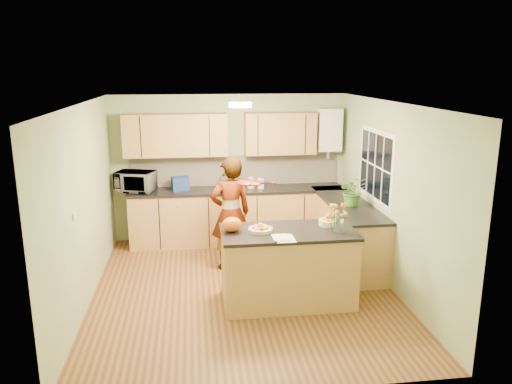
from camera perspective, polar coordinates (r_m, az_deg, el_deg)
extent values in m
plane|color=#573119|center=(6.91, -1.41, -11.07)|extent=(4.50, 4.50, 0.00)
cube|color=silver|center=(6.27, -1.55, 10.09)|extent=(4.00, 4.50, 0.02)
cube|color=gray|center=(8.66, -3.03, 2.82)|extent=(4.00, 0.02, 2.50)
cube|color=gray|center=(4.36, 1.64, -8.63)|extent=(4.00, 0.02, 2.50)
cube|color=gray|center=(6.59, -19.05, -1.54)|extent=(0.02, 4.50, 2.50)
cube|color=gray|center=(6.97, 15.12, -0.43)|extent=(0.02, 4.50, 2.50)
cube|color=#AF8546|center=(8.57, -2.13, -2.80)|extent=(3.60, 0.60, 0.90)
cube|color=black|center=(8.44, -2.16, 0.24)|extent=(3.64, 0.62, 0.04)
cube|color=#AF8546|center=(7.85, 10.37, -4.62)|extent=(0.60, 2.20, 0.90)
cube|color=black|center=(7.71, 10.46, -1.32)|extent=(0.62, 2.24, 0.04)
cube|color=beige|center=(8.67, -2.35, 2.49)|extent=(3.60, 0.02, 0.52)
cube|color=#AF8546|center=(8.38, -9.17, 6.44)|extent=(1.70, 0.34, 0.70)
cube|color=#AF8546|center=(8.51, 2.77, 6.71)|extent=(1.20, 0.34, 0.70)
cube|color=white|center=(8.70, 8.32, 7.08)|extent=(0.40, 0.30, 0.72)
cylinder|color=silver|center=(8.75, 8.23, 4.48)|extent=(0.06, 0.06, 0.20)
cube|color=white|center=(7.44, 13.48, 2.95)|extent=(0.01, 1.30, 1.05)
cube|color=black|center=(7.44, 13.45, 2.95)|extent=(0.01, 1.18, 0.92)
cube|color=white|center=(6.01, -20.05, -2.59)|extent=(0.02, 0.09, 0.09)
cylinder|color=#FFEABF|center=(6.57, -1.82, 9.92)|extent=(0.30, 0.30, 0.06)
cylinder|color=white|center=(6.57, -1.82, 10.18)|extent=(0.10, 0.10, 0.02)
cube|color=#AF8546|center=(6.42, 3.64, -8.65)|extent=(1.63, 0.82, 0.92)
cube|color=black|center=(6.25, 3.71, -4.58)|extent=(1.68, 0.86, 0.04)
cylinder|color=beige|center=(6.18, 0.52, -4.35)|extent=(0.30, 0.30, 0.04)
cylinder|color=beige|center=(6.49, 8.24, -3.46)|extent=(0.24, 0.24, 0.07)
cylinder|color=silver|center=(6.18, 9.52, -3.77)|extent=(0.10, 0.10, 0.20)
ellipsoid|color=orange|center=(6.17, -2.78, -3.72)|extent=(0.31, 0.29, 0.18)
cube|color=silver|center=(5.94, 3.31, -5.30)|extent=(0.23, 0.31, 0.01)
imported|color=#D8A684|center=(7.34, -2.93, -2.48)|extent=(0.69, 0.53, 1.69)
imported|color=white|center=(8.45, -13.62, 1.18)|extent=(0.70, 0.58, 0.34)
cube|color=navy|center=(8.42, -8.63, 0.96)|extent=(0.31, 0.25, 0.22)
cylinder|color=silver|center=(8.37, -3.63, 1.08)|extent=(0.17, 0.17, 0.24)
sphere|color=black|center=(8.34, -3.65, 2.18)|extent=(0.09, 0.09, 0.09)
cylinder|color=beige|center=(8.48, -0.59, 1.09)|extent=(0.16, 0.16, 0.19)
cylinder|color=white|center=(8.44, 0.56, 0.98)|extent=(0.12, 0.12, 0.17)
imported|color=#3F7B29|center=(7.48, 11.04, 0.11)|extent=(0.41, 0.35, 0.45)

